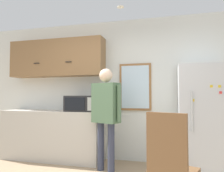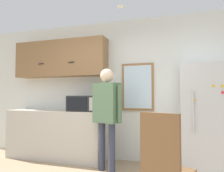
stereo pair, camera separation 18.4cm
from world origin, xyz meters
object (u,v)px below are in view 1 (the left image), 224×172
object	(u,v)px
refrigerator	(204,119)
microwave	(82,104)
chair	(170,162)
person	(106,108)

from	to	relation	value
refrigerator	microwave	bearing A→B (deg)	-179.88
refrigerator	chair	size ratio (longest dim) A/B	1.61
person	refrigerator	size ratio (longest dim) A/B	0.98
microwave	refrigerator	world-z (taller)	refrigerator
microwave	refrigerator	bearing A→B (deg)	0.12
microwave	refrigerator	xyz separation A→B (m)	(2.12, 0.00, -0.22)
microwave	refrigerator	distance (m)	2.13
refrigerator	chair	bearing A→B (deg)	-109.23
refrigerator	chair	distance (m)	1.66
microwave	chair	xyz separation A→B (m)	(1.58, -1.54, -0.51)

